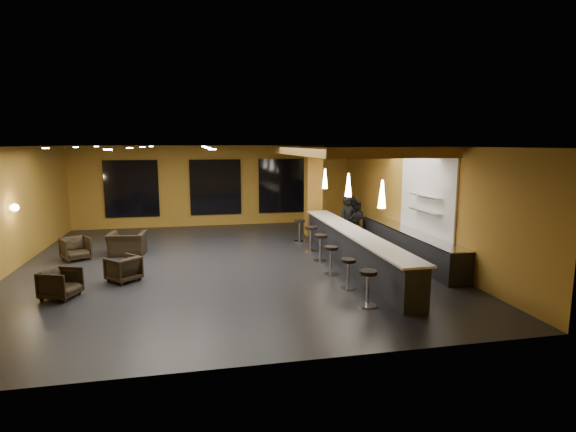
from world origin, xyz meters
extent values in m
cube|color=black|center=(0.00, 0.00, -0.05)|extent=(12.00, 13.00, 0.10)
cube|color=black|center=(0.00, 0.00, 3.55)|extent=(12.00, 13.00, 0.10)
cube|color=olive|center=(0.00, 6.55, 1.75)|extent=(12.00, 0.10, 3.50)
cube|color=olive|center=(0.00, -6.55, 1.75)|extent=(12.00, 0.10, 3.50)
cube|color=olive|center=(-6.05, 0.00, 1.75)|extent=(0.10, 13.00, 3.50)
cube|color=olive|center=(6.05, 0.00, 1.75)|extent=(0.10, 13.00, 3.50)
cube|color=#AA7731|center=(4.00, 1.00, 3.36)|extent=(3.60, 8.00, 0.28)
cube|color=black|center=(-3.50, 6.44, 1.70)|extent=(2.20, 0.06, 2.40)
cube|color=black|center=(0.00, 6.44, 1.70)|extent=(2.20, 0.06, 2.40)
cube|color=black|center=(3.00, 6.44, 1.70)|extent=(2.20, 0.06, 2.40)
cube|color=white|center=(5.96, -1.00, 2.00)|extent=(0.06, 3.20, 2.40)
cube|color=black|center=(3.65, -1.00, 0.50)|extent=(0.60, 8.00, 1.00)
cube|color=silver|center=(3.65, -1.00, 1.02)|extent=(0.78, 8.10, 0.05)
cube|color=black|center=(5.65, -0.50, 0.43)|extent=(0.70, 6.00, 0.86)
cube|color=silver|center=(5.65, -0.50, 0.89)|extent=(0.72, 6.00, 0.03)
cube|color=silver|center=(5.82, -1.20, 1.60)|extent=(0.30, 1.50, 0.03)
cube|color=silver|center=(5.82, -1.20, 2.05)|extent=(0.30, 1.50, 0.03)
cube|color=#9C6B23|center=(3.65, 3.60, 1.75)|extent=(0.60, 0.60, 3.50)
sphere|color=#FFE5B2|center=(-5.88, 0.50, 1.80)|extent=(0.22, 0.22, 0.22)
cone|color=white|center=(3.65, -3.00, 2.35)|extent=(0.20, 0.20, 0.70)
cone|color=white|center=(3.65, -0.50, 2.35)|extent=(0.20, 0.20, 0.70)
cone|color=white|center=(3.65, 2.00, 2.35)|extent=(0.20, 0.20, 0.70)
imported|color=black|center=(4.46, 1.80, 0.85)|extent=(0.68, 0.51, 1.70)
imported|color=black|center=(4.77, 2.10, 0.83)|extent=(0.91, 0.76, 1.67)
imported|color=black|center=(4.95, 2.29, 0.76)|extent=(0.77, 0.52, 1.53)
imported|color=black|center=(-4.03, -2.34, 0.34)|extent=(0.97, 0.96, 0.69)
imported|color=black|center=(-2.79, -1.27, 0.34)|extent=(1.03, 1.03, 0.67)
imported|color=black|center=(-4.57, 1.33, 0.36)|extent=(1.05, 1.06, 0.71)
imported|color=black|center=(-3.10, 1.71, 0.37)|extent=(1.22, 1.09, 0.73)
cylinder|color=silver|center=(2.81, -4.32, 0.02)|extent=(0.42, 0.42, 0.03)
cylinder|color=silver|center=(2.81, -4.32, 0.38)|extent=(0.07, 0.07, 0.73)
cylinder|color=black|center=(2.81, -4.32, 0.78)|extent=(0.40, 0.40, 0.08)
cylinder|color=silver|center=(2.80, -3.06, 0.01)|extent=(0.38, 0.38, 0.03)
cylinder|color=silver|center=(2.80, -3.06, 0.36)|extent=(0.07, 0.07, 0.67)
cylinder|color=black|center=(2.80, -3.06, 0.72)|extent=(0.36, 0.36, 0.08)
cylinder|color=silver|center=(2.73, -1.82, 0.02)|extent=(0.41, 0.41, 0.03)
cylinder|color=silver|center=(2.73, -1.82, 0.37)|extent=(0.07, 0.07, 0.71)
cylinder|color=black|center=(2.73, -1.82, 0.76)|extent=(0.38, 0.38, 0.08)
cylinder|color=silver|center=(2.83, -0.40, 0.02)|extent=(0.43, 0.43, 0.03)
cylinder|color=silver|center=(2.83, -0.40, 0.39)|extent=(0.07, 0.07, 0.75)
cylinder|color=black|center=(2.83, -0.40, 0.80)|extent=(0.40, 0.40, 0.09)
cylinder|color=silver|center=(2.87, 0.93, 0.02)|extent=(0.43, 0.43, 0.03)
cylinder|color=silver|center=(2.87, 0.93, 0.40)|extent=(0.07, 0.07, 0.75)
cylinder|color=black|center=(2.87, 0.93, 0.80)|extent=(0.41, 0.41, 0.09)
cylinder|color=silver|center=(2.84, 2.47, 0.02)|extent=(0.41, 0.41, 0.03)
cylinder|color=silver|center=(2.84, 2.47, 0.38)|extent=(0.07, 0.07, 0.72)
cylinder|color=black|center=(2.84, 2.47, 0.78)|extent=(0.39, 0.39, 0.08)
camera|label=1|loc=(-0.86, -13.32, 3.59)|focal=28.00mm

